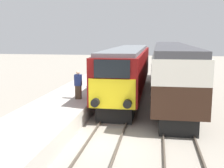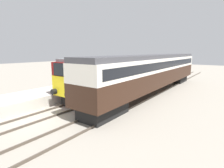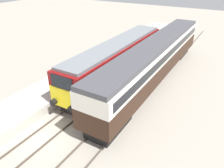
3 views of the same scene
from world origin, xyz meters
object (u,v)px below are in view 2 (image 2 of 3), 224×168
object	(u,v)px
luggage_crate	(97,80)
person_on_platform	(66,80)
locomotive	(120,72)
passenger_carriage	(155,70)

from	to	relation	value
luggage_crate	person_on_platform	bearing A→B (deg)	-91.22
locomotive	passenger_carriage	xyz separation A→B (m)	(3.40, 1.56, 0.32)
locomotive	person_on_platform	size ratio (longest dim) A/B	9.21
locomotive	luggage_crate	size ratio (longest dim) A/B	23.22
locomotive	luggage_crate	bearing A→B (deg)	-152.61
person_on_platform	luggage_crate	distance (m)	4.34
person_on_platform	luggage_crate	world-z (taller)	person_on_platform
person_on_platform	luggage_crate	bearing A→B (deg)	88.78
locomotive	passenger_carriage	size ratio (longest dim) A/B	0.74
passenger_carriage	person_on_platform	world-z (taller)	passenger_carriage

